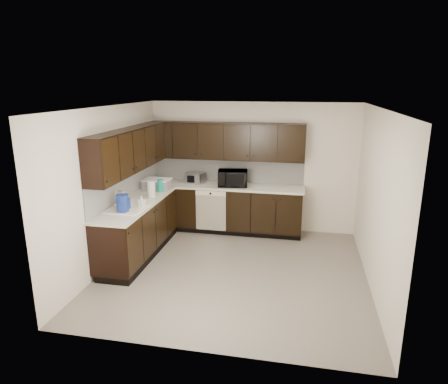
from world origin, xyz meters
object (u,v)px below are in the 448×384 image
object	(u,v)px
sink	(130,211)
storage_bin	(157,184)
blue_pitcher	(122,204)
microwave	(233,178)
toaster_oven	(196,178)

from	to	relation	value
sink	storage_bin	distance (m)	1.16
storage_bin	blue_pitcher	distance (m)	1.42
microwave	toaster_oven	bearing A→B (deg)	164.58
sink	blue_pitcher	bearing A→B (deg)	-86.54
toaster_oven	blue_pitcher	xyz separation A→B (m)	(-0.59, -2.02, 0.03)
microwave	blue_pitcher	world-z (taller)	microwave
sink	storage_bin	bearing A→B (deg)	88.51
toaster_oven	sink	bearing A→B (deg)	-90.03
microwave	blue_pitcher	xyz separation A→B (m)	(-1.34, -1.93, -0.01)
sink	toaster_oven	distance (m)	1.86
sink	toaster_oven	size ratio (longest dim) A/B	2.42
sink	toaster_oven	world-z (taller)	sink
sink	blue_pitcher	world-z (taller)	blue_pitcher
microwave	blue_pitcher	bearing A→B (deg)	-133.29
microwave	blue_pitcher	size ratio (longest dim) A/B	1.96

